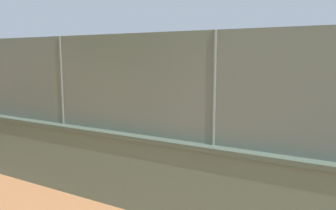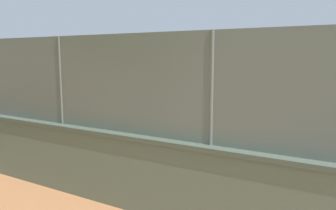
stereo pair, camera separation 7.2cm
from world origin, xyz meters
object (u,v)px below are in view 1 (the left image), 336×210
(player_baseline_waiting, at_px, (245,107))
(courtside_bench, at_px, (43,133))
(sports_ball, at_px, (196,89))
(player_foreground_swinging, at_px, (197,91))
(player_near_wall_returning, at_px, (111,109))

(player_baseline_waiting, bearing_deg, courtside_bench, 46.77)
(sports_ball, xyz_separation_m, courtside_bench, (1.48, 7.93, -0.72))
(player_baseline_waiting, distance_m, courtside_bench, 6.89)
(player_foreground_swinging, relative_size, sports_ball, 13.72)
(player_foreground_swinging, bearing_deg, player_near_wall_returning, 90.18)
(player_foreground_swinging, relative_size, player_baseline_waiting, 1.05)
(player_baseline_waiting, bearing_deg, player_foreground_swinging, -48.05)
(player_foreground_swinging, bearing_deg, player_baseline_waiting, 131.95)
(sports_ball, relative_size, courtside_bench, 0.07)
(player_foreground_swinging, distance_m, sports_ball, 1.26)
(player_near_wall_returning, distance_m, courtside_bench, 2.24)
(player_foreground_swinging, distance_m, player_near_wall_returning, 7.19)
(player_baseline_waiting, height_order, courtside_bench, player_baseline_waiting)
(player_baseline_waiting, relative_size, player_near_wall_returning, 0.91)
(player_foreground_swinging, height_order, player_near_wall_returning, player_near_wall_returning)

